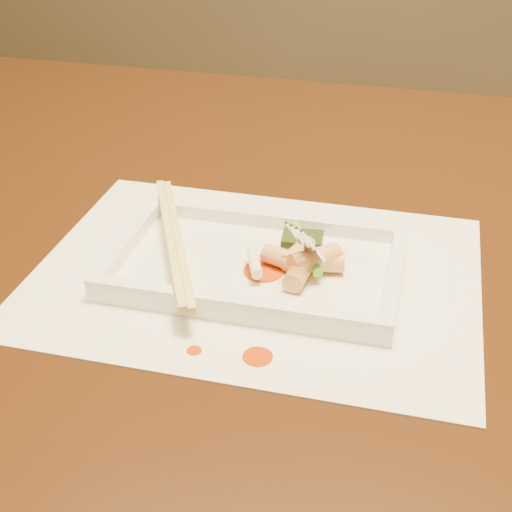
% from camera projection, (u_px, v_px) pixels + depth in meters
% --- Properties ---
extents(table, '(1.40, 0.90, 0.75)m').
position_uv_depth(table, '(243.00, 294.00, 0.80)').
color(table, black).
rests_on(table, ground).
extents(placemat, '(0.40, 0.30, 0.00)m').
position_uv_depth(placemat, '(256.00, 273.00, 0.65)').
color(placemat, white).
rests_on(placemat, table).
extents(sauce_splatter_a, '(0.02, 0.02, 0.00)m').
position_uv_depth(sauce_splatter_a, '(258.00, 357.00, 0.55)').
color(sauce_splatter_a, '#BD3705').
rests_on(sauce_splatter_a, placemat).
extents(sauce_splatter_b, '(0.01, 0.01, 0.00)m').
position_uv_depth(sauce_splatter_b, '(194.00, 351.00, 0.56)').
color(sauce_splatter_b, '#BD3705').
rests_on(sauce_splatter_b, placemat).
extents(plate_base, '(0.26, 0.16, 0.01)m').
position_uv_depth(plate_base, '(256.00, 269.00, 0.65)').
color(plate_base, white).
rests_on(plate_base, placemat).
extents(plate_rim_far, '(0.26, 0.01, 0.01)m').
position_uv_depth(plate_rim_far, '(274.00, 220.00, 0.70)').
color(plate_rim_far, white).
rests_on(plate_rim_far, plate_base).
extents(plate_rim_near, '(0.26, 0.01, 0.01)m').
position_uv_depth(plate_rim_near, '(234.00, 306.00, 0.58)').
color(plate_rim_near, white).
rests_on(plate_rim_near, plate_base).
extents(plate_rim_left, '(0.01, 0.14, 0.01)m').
position_uv_depth(plate_rim_left, '(128.00, 242.00, 0.67)').
color(plate_rim_left, white).
rests_on(plate_rim_left, plate_base).
extents(plate_rim_right, '(0.01, 0.14, 0.01)m').
position_uv_depth(plate_rim_right, '(394.00, 277.00, 0.62)').
color(plate_rim_right, white).
rests_on(plate_rim_right, plate_base).
extents(veg_piece, '(0.04, 0.03, 0.01)m').
position_uv_depth(veg_piece, '(302.00, 241.00, 0.67)').
color(veg_piece, black).
rests_on(veg_piece, plate_base).
extents(scallion_white, '(0.02, 0.04, 0.01)m').
position_uv_depth(scallion_white, '(254.00, 263.00, 0.63)').
color(scallion_white, '#EAEACC').
rests_on(scallion_white, plate_base).
extents(scallion_green, '(0.04, 0.08, 0.01)m').
position_uv_depth(scallion_green, '(306.00, 248.00, 0.65)').
color(scallion_green, '#48AA1B').
rests_on(scallion_green, plate_base).
extents(chopstick_a, '(0.10, 0.21, 0.01)m').
position_uv_depth(chopstick_a, '(170.00, 238.00, 0.66)').
color(chopstick_a, '#D6C06B').
rests_on(chopstick_a, plate_rim_near).
extents(chopstick_b, '(0.10, 0.21, 0.01)m').
position_uv_depth(chopstick_b, '(178.00, 239.00, 0.65)').
color(chopstick_b, '#D6C06B').
rests_on(chopstick_b, plate_rim_near).
extents(fork, '(0.09, 0.10, 0.14)m').
position_uv_depth(fork, '(340.00, 192.00, 0.61)').
color(fork, silver).
rests_on(fork, plate_base).
extents(sauce_blob_0, '(0.04, 0.04, 0.00)m').
position_uv_depth(sauce_blob_0, '(263.00, 271.00, 0.64)').
color(sauce_blob_0, '#BD3705').
rests_on(sauce_blob_0, plate_base).
extents(rice_cake_0, '(0.04, 0.03, 0.02)m').
position_uv_depth(rice_cake_0, '(322.00, 262.00, 0.63)').
color(rice_cake_0, '#E6B66B').
rests_on(rice_cake_0, plate_base).
extents(rice_cake_1, '(0.05, 0.03, 0.02)m').
position_uv_depth(rice_cake_1, '(287.00, 260.00, 0.64)').
color(rice_cake_1, '#E6B66B').
rests_on(rice_cake_1, plate_base).
extents(rice_cake_2, '(0.05, 0.04, 0.02)m').
position_uv_depth(rice_cake_2, '(315.00, 259.00, 0.63)').
color(rice_cake_2, '#E6B66B').
rests_on(rice_cake_2, plate_base).
extents(rice_cake_3, '(0.03, 0.04, 0.02)m').
position_uv_depth(rice_cake_3, '(298.00, 254.00, 0.65)').
color(rice_cake_3, '#E6B66B').
rests_on(rice_cake_3, plate_base).
extents(rice_cake_4, '(0.02, 0.04, 0.02)m').
position_uv_depth(rice_cake_4, '(299.00, 272.00, 0.62)').
color(rice_cake_4, '#E6B66B').
rests_on(rice_cake_4, plate_base).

